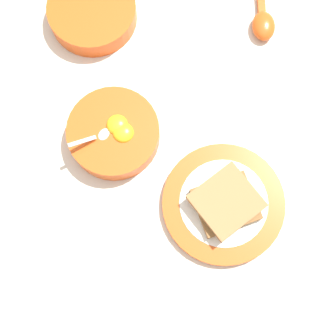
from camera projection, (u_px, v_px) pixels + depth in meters
name	position (u px, v px, depth m)	size (l,w,h in m)	color
ground_plane	(195.00, 67.00, 0.94)	(3.00, 3.00, 0.00)	silver
egg_bowl	(114.00, 133.00, 0.88)	(0.17, 0.17, 0.07)	#DB5119
toast_plate	(223.00, 204.00, 0.87)	(0.23, 0.23, 0.02)	#DB5119
toast_sandwich	(226.00, 203.00, 0.84)	(0.14, 0.14, 0.03)	brown
soup_spoon	(263.00, 20.00, 0.95)	(0.15, 0.12, 0.03)	#DB5119
congee_bowl	(92.00, 12.00, 0.94)	(0.18, 0.18, 0.04)	#DB5119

